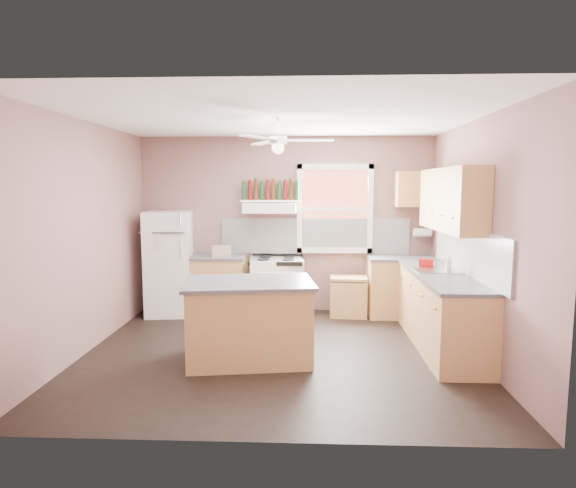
{
  "coord_description": "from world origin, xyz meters",
  "views": [
    {
      "loc": [
        0.34,
        -5.44,
        1.94
      ],
      "look_at": [
        0.1,
        0.3,
        1.25
      ],
      "focal_mm": 30.0,
      "sensor_mm": 36.0,
      "label": 1
    }
  ],
  "objects_px": {
    "stove": "(277,287)",
    "cart": "(348,299)",
    "refrigerator": "(169,263)",
    "island": "(249,322)",
    "toaster": "(221,251)"
  },
  "relations": [
    {
      "from": "island",
      "to": "stove",
      "type": "bearing_deg",
      "value": 76.53
    },
    {
      "from": "cart",
      "to": "island",
      "type": "xyz_separation_m",
      "value": [
        -1.26,
        -1.88,
        0.16
      ]
    },
    {
      "from": "refrigerator",
      "to": "island",
      "type": "distance_m",
      "value": 2.42
    },
    {
      "from": "cart",
      "to": "refrigerator",
      "type": "bearing_deg",
      "value": -177.15
    },
    {
      "from": "toaster",
      "to": "stove",
      "type": "xyz_separation_m",
      "value": [
        0.82,
        0.09,
        -0.56
      ]
    },
    {
      "from": "refrigerator",
      "to": "stove",
      "type": "distance_m",
      "value": 1.67
    },
    {
      "from": "toaster",
      "to": "cart",
      "type": "height_order",
      "value": "toaster"
    },
    {
      "from": "refrigerator",
      "to": "stove",
      "type": "relative_size",
      "value": 1.82
    },
    {
      "from": "refrigerator",
      "to": "cart",
      "type": "xyz_separation_m",
      "value": [
        2.71,
        -0.02,
        -0.51
      ]
    },
    {
      "from": "stove",
      "to": "cart",
      "type": "xyz_separation_m",
      "value": [
        1.08,
        -0.06,
        -0.16
      ]
    },
    {
      "from": "refrigerator",
      "to": "stove",
      "type": "bearing_deg",
      "value": -5.72
    },
    {
      "from": "refrigerator",
      "to": "cart",
      "type": "distance_m",
      "value": 2.76
    },
    {
      "from": "toaster",
      "to": "cart",
      "type": "distance_m",
      "value": 2.04
    },
    {
      "from": "cart",
      "to": "island",
      "type": "height_order",
      "value": "island"
    },
    {
      "from": "refrigerator",
      "to": "island",
      "type": "xyz_separation_m",
      "value": [
        1.45,
        -1.9,
        -0.35
      ]
    }
  ]
}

